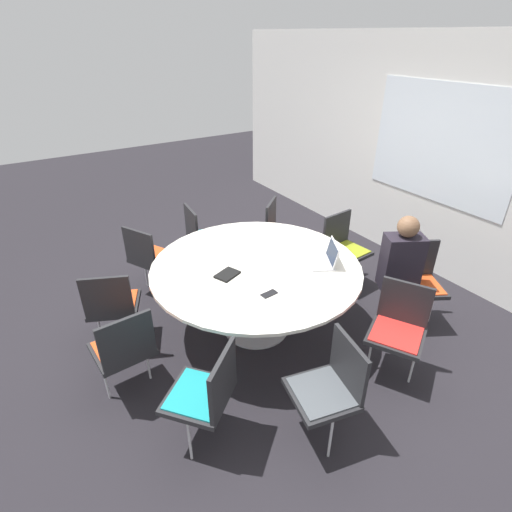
% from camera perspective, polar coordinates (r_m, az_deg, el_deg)
% --- Properties ---
extents(ground_plane, '(16.00, 16.00, 0.00)m').
position_cam_1_polar(ground_plane, '(4.17, 0.00, -10.21)').
color(ground_plane, black).
extents(wall_back, '(8.00, 0.07, 2.70)m').
position_cam_1_polar(wall_back, '(5.19, 24.60, 12.23)').
color(wall_back, silver).
rests_on(wall_back, ground_plane).
extents(conference_table, '(1.97, 1.97, 0.75)m').
position_cam_1_polar(conference_table, '(3.80, 0.00, -2.83)').
color(conference_table, '#B7B7BC').
rests_on(conference_table, ground_plane).
extents(chair_0, '(0.58, 0.59, 0.86)m').
position_cam_1_polar(chair_0, '(4.32, 22.14, -2.80)').
color(chair_0, '#262628').
rests_on(chair_0, ground_plane).
extents(chair_1, '(0.46, 0.48, 0.86)m').
position_cam_1_polar(chair_1, '(4.72, 12.41, 1.61)').
color(chair_1, '#262628').
rests_on(chair_1, ground_plane).
extents(chair_2, '(0.61, 0.61, 0.86)m').
position_cam_1_polar(chair_2, '(5.00, 3.54, 3.94)').
color(chair_2, '#262628').
rests_on(chair_2, ground_plane).
extents(chair_3, '(0.48, 0.46, 0.86)m').
position_cam_1_polar(chair_3, '(4.92, -7.68, 3.23)').
color(chair_3, '#262628').
rests_on(chair_3, ground_plane).
extents(chair_4, '(0.58, 0.57, 0.86)m').
position_cam_1_polar(chair_4, '(4.55, -14.98, 0.19)').
color(chair_4, '#262628').
rests_on(chair_4, ground_plane).
extents(chair_5, '(0.56, 0.57, 0.86)m').
position_cam_1_polar(chair_5, '(3.87, -19.86, -6.26)').
color(chair_5, '#262628').
rests_on(chair_5, ground_plane).
extents(chair_6, '(0.45, 0.47, 0.86)m').
position_cam_1_polar(chair_6, '(3.36, -18.34, -12.15)').
color(chair_6, '#262628').
rests_on(chair_6, ground_plane).
extents(chair_7, '(0.60, 0.61, 0.86)m').
position_cam_1_polar(chair_7, '(2.90, -7.09, -18.60)').
color(chair_7, '#262628').
rests_on(chair_7, ground_plane).
extents(chair_8, '(0.52, 0.51, 0.86)m').
position_cam_1_polar(chair_8, '(2.97, 10.59, -17.55)').
color(chair_8, '#262628').
rests_on(chair_8, ground_plane).
extents(chair_9, '(0.59, 0.58, 0.86)m').
position_cam_1_polar(chair_9, '(3.60, 19.76, -9.22)').
color(chair_9, '#262628').
rests_on(chair_9, ground_plane).
extents(person_0, '(0.37, 0.42, 1.21)m').
position_cam_1_polar(person_0, '(4.06, 20.03, -1.26)').
color(person_0, '#231E28').
rests_on(person_0, ground_plane).
extents(laptop, '(0.38, 0.35, 0.21)m').
position_cam_1_polar(laptop, '(3.80, 9.94, -0.30)').
color(laptop, silver).
rests_on(laptop, conference_table).
extents(spiral_notebook, '(0.22, 0.25, 0.02)m').
position_cam_1_polar(spiral_notebook, '(3.59, -4.13, -2.65)').
color(spiral_notebook, black).
rests_on(spiral_notebook, conference_table).
extents(cell_phone, '(0.08, 0.15, 0.01)m').
position_cam_1_polar(cell_phone, '(3.34, 1.89, -5.42)').
color(cell_phone, black).
rests_on(cell_phone, conference_table).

